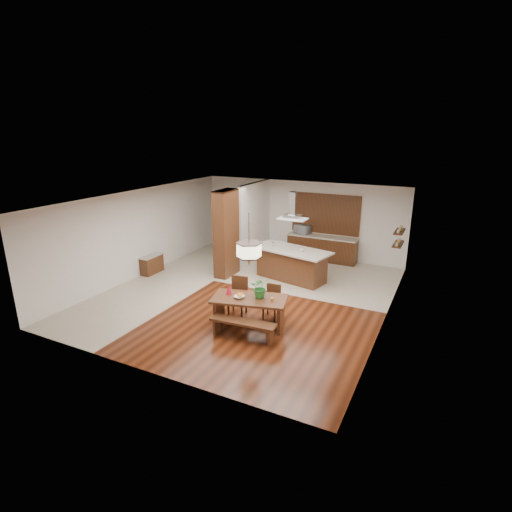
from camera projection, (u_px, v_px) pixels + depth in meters
The scene contains 25 objects.
room_shell at pixel (247, 228), 11.42m from camera, with size 9.00×9.04×2.92m.
tile_hallway at pixel (174, 280), 13.20m from camera, with size 2.50×9.00×0.01m, color beige.
tile_kitchen at pixel (313, 275), 13.64m from camera, with size 5.50×4.00×0.01m, color beige.
soffit_band at pixel (246, 199), 11.17m from camera, with size 8.00×9.00×0.02m, color #3A1F0E.
partition_pier at pixel (226, 234), 13.22m from camera, with size 0.45×1.00×2.90m, color #311B0D.
partition_stub at pixel (255, 221), 15.02m from camera, with size 0.18×2.40×2.90m, color silver.
hallway_console at pixel (152, 264), 13.73m from camera, with size 0.37×0.88×0.63m, color #311B0D.
hallway_doorway at pixel (238, 223), 16.63m from camera, with size 1.10×0.20×2.10m, color #311B0D.
rear_counter at pixel (322, 248), 15.06m from camera, with size 2.60×0.62×0.95m.
kitchen_window at pixel (326, 214), 14.90m from camera, with size 2.60×0.08×1.50m, color #A16330.
shelf_lower at pixel (398, 244), 12.20m from camera, with size 0.26×0.90×0.04m, color #311B0D.
shelf_upper at pixel (400, 231), 12.08m from camera, with size 0.26×0.90×0.04m, color #311B0D.
dining_table at pixel (249, 305), 9.93m from camera, with size 2.00×1.34×0.76m.
dining_bench at pixel (243, 330), 9.41m from camera, with size 1.60×0.35×0.45m, color #311B0D, non-canonical shape.
dining_chair_left at pixel (237, 297), 10.56m from camera, with size 0.46×0.46×1.03m, color #311B0D, non-canonical shape.
dining_chair_right at pixel (271, 302), 10.39m from camera, with size 0.39×0.39×0.89m, color #311B0D, non-canonical shape.
pendant_lantern at pixel (249, 240), 9.42m from camera, with size 0.64×0.64×1.31m, color #FFF6C3, non-canonical shape.
foliage_plant at pixel (261, 288), 9.82m from camera, with size 0.47×0.41×0.52m, color #246C29.
fruit_bowl at pixel (239, 297), 9.84m from camera, with size 0.25×0.25×0.06m, color beige.
napkin_cone at pixel (229, 290), 10.06m from camera, with size 0.15×0.15×0.24m, color #AD0C22.
gold_ornament at pixel (272, 300), 9.65m from camera, with size 0.06×0.06×0.09m, color gold.
kitchen_island at pixel (291, 264), 13.07m from camera, with size 2.76×1.66×1.06m.
range_hood at pixel (293, 206), 12.50m from camera, with size 0.90×0.55×0.87m, color silver, non-canonical shape.
island_cup at pixel (302, 250), 12.62m from camera, with size 0.13×0.13×0.10m, color silver.
microwave at pixel (303, 229), 15.23m from camera, with size 0.60×0.40×0.33m, color silver.
Camera 1 is at (5.19, -9.86, 4.71)m, focal length 28.00 mm.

